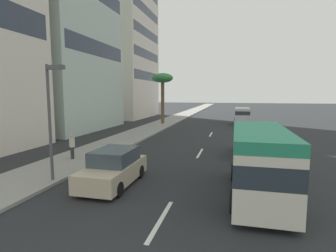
{
  "coord_description": "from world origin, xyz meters",
  "views": [
    {
      "loc": [
        -3.26,
        -2.36,
        4.33
      ],
      "look_at": [
        18.11,
        2.88,
        1.71
      ],
      "focal_mm": 28.91,
      "sensor_mm": 36.0,
      "label": 1
    }
  ],
  "objects_px": {
    "minibus_lead": "(259,160)",
    "street_lamp": "(51,108)",
    "car_third": "(249,144)",
    "car_fourth": "(114,168)",
    "palm_tree": "(163,81)",
    "van_second": "(242,115)",
    "pedestrian_near_lamp": "(72,145)"
  },
  "relations": [
    {
      "from": "pedestrian_near_lamp",
      "to": "palm_tree",
      "type": "height_order",
      "value": "palm_tree"
    },
    {
      "from": "palm_tree",
      "to": "pedestrian_near_lamp",
      "type": "bearing_deg",
      "value": 179.38
    },
    {
      "from": "car_third",
      "to": "palm_tree",
      "type": "height_order",
      "value": "palm_tree"
    },
    {
      "from": "palm_tree",
      "to": "street_lamp",
      "type": "height_order",
      "value": "palm_tree"
    },
    {
      "from": "minibus_lead",
      "to": "street_lamp",
      "type": "distance_m",
      "value": 9.76
    },
    {
      "from": "car_fourth",
      "to": "street_lamp",
      "type": "xyz_separation_m",
      "value": [
        -0.52,
        2.89,
        2.88
      ]
    },
    {
      "from": "van_second",
      "to": "pedestrian_near_lamp",
      "type": "height_order",
      "value": "van_second"
    },
    {
      "from": "van_second",
      "to": "car_fourth",
      "type": "bearing_deg",
      "value": 166.66
    },
    {
      "from": "pedestrian_near_lamp",
      "to": "street_lamp",
      "type": "height_order",
      "value": "street_lamp"
    },
    {
      "from": "car_fourth",
      "to": "palm_tree",
      "type": "height_order",
      "value": "palm_tree"
    },
    {
      "from": "van_second",
      "to": "street_lamp",
      "type": "bearing_deg",
      "value": 161.53
    },
    {
      "from": "minibus_lead",
      "to": "car_fourth",
      "type": "xyz_separation_m",
      "value": [
        -0.06,
        6.63,
        -0.79
      ]
    },
    {
      "from": "car_fourth",
      "to": "street_lamp",
      "type": "bearing_deg",
      "value": -79.88
    },
    {
      "from": "palm_tree",
      "to": "car_third",
      "type": "bearing_deg",
      "value": -147.54
    },
    {
      "from": "minibus_lead",
      "to": "car_fourth",
      "type": "distance_m",
      "value": 6.67
    },
    {
      "from": "van_second",
      "to": "car_third",
      "type": "xyz_separation_m",
      "value": [
        -19.96,
        -0.0,
        -0.54
      ]
    },
    {
      "from": "pedestrian_near_lamp",
      "to": "car_third",
      "type": "bearing_deg",
      "value": 50.01
    },
    {
      "from": "car_fourth",
      "to": "palm_tree",
      "type": "relative_size",
      "value": 0.62
    },
    {
      "from": "street_lamp",
      "to": "car_fourth",
      "type": "bearing_deg",
      "value": -79.88
    },
    {
      "from": "street_lamp",
      "to": "van_second",
      "type": "bearing_deg",
      "value": -18.47
    },
    {
      "from": "minibus_lead",
      "to": "pedestrian_near_lamp",
      "type": "xyz_separation_m",
      "value": [
        3.44,
        11.16,
        -0.56
      ]
    },
    {
      "from": "minibus_lead",
      "to": "pedestrian_near_lamp",
      "type": "height_order",
      "value": "minibus_lead"
    },
    {
      "from": "minibus_lead",
      "to": "car_third",
      "type": "bearing_deg",
      "value": -0.23
    },
    {
      "from": "minibus_lead",
      "to": "palm_tree",
      "type": "distance_m",
      "value": 27.91
    },
    {
      "from": "pedestrian_near_lamp",
      "to": "palm_tree",
      "type": "relative_size",
      "value": 0.23
    },
    {
      "from": "pedestrian_near_lamp",
      "to": "palm_tree",
      "type": "xyz_separation_m",
      "value": [
        21.83,
        -0.24,
        5.15
      ]
    },
    {
      "from": "van_second",
      "to": "pedestrian_near_lamp",
      "type": "relative_size",
      "value": 3.07
    },
    {
      "from": "car_third",
      "to": "car_fourth",
      "type": "height_order",
      "value": "car_third"
    },
    {
      "from": "van_second",
      "to": "street_lamp",
      "type": "xyz_separation_m",
      "value": [
        -28.57,
        9.55,
        2.33
      ]
    },
    {
      "from": "car_fourth",
      "to": "street_lamp",
      "type": "distance_m",
      "value": 4.11
    },
    {
      "from": "van_second",
      "to": "palm_tree",
      "type": "relative_size",
      "value": 0.7
    },
    {
      "from": "street_lamp",
      "to": "palm_tree",
      "type": "bearing_deg",
      "value": 3.12
    }
  ]
}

